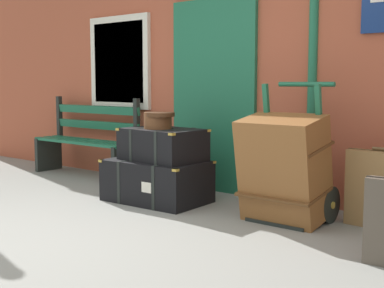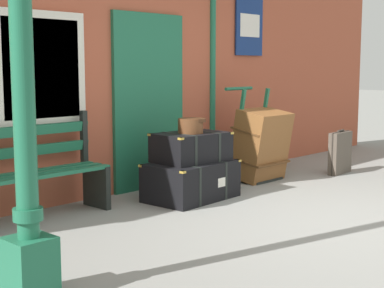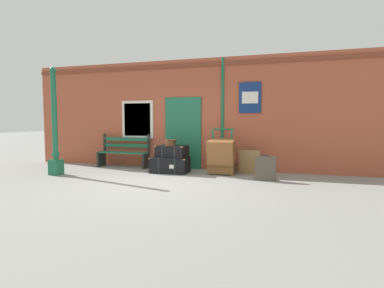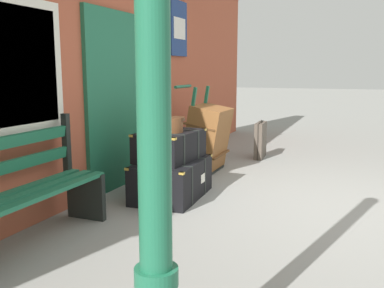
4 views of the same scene
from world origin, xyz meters
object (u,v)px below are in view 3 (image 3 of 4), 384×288
at_px(lamp_post, 55,135).
at_px(platform_bench, 124,153).
at_px(steamer_trunk_base, 170,165).
at_px(large_brown_trunk, 221,157).
at_px(steamer_trunk_middle, 172,151).
at_px(porters_trolley, 222,163).
at_px(suitcase_caramel, 250,162).
at_px(round_hatbox, 171,142).
at_px(suitcase_charcoal, 265,168).

distance_m(lamp_post, platform_bench, 2.09).
relative_size(steamer_trunk_base, large_brown_trunk, 1.10).
bearing_deg(large_brown_trunk, steamer_trunk_middle, -178.39).
bearing_deg(steamer_trunk_middle, porters_trolley, 8.81).
relative_size(platform_bench, steamer_trunk_middle, 1.90).
distance_m(lamp_post, steamer_trunk_middle, 3.09).
xyz_separation_m(large_brown_trunk, suitcase_caramel, (0.70, 0.36, -0.15)).
xyz_separation_m(round_hatbox, large_brown_trunk, (1.39, 0.07, -0.36)).
distance_m(round_hatbox, suitcase_caramel, 2.20).
relative_size(platform_bench, large_brown_trunk, 1.70).
xyz_separation_m(steamer_trunk_base, suitcase_caramel, (2.11, 0.44, 0.11)).
xyz_separation_m(steamer_trunk_base, large_brown_trunk, (1.40, 0.08, 0.26)).
bearing_deg(round_hatbox, steamer_trunk_base, -130.89).
distance_m(steamer_trunk_middle, suitcase_charcoal, 2.57).
xyz_separation_m(lamp_post, round_hatbox, (2.77, 1.19, -0.21)).
xyz_separation_m(platform_bench, porters_trolley, (3.11, -0.28, -0.17)).
height_order(round_hatbox, suitcase_caramel, round_hatbox).
relative_size(large_brown_trunk, suitcase_caramel, 1.38).
bearing_deg(suitcase_caramel, round_hatbox, -168.49).
bearing_deg(porters_trolley, large_brown_trunk, -90.00).
distance_m(lamp_post, large_brown_trunk, 4.38).
height_order(platform_bench, large_brown_trunk, platform_bench).
bearing_deg(lamp_post, porters_trolley, 19.01).
height_order(porters_trolley, large_brown_trunk, porters_trolley).
bearing_deg(porters_trolley, suitcase_caramel, 14.96).
distance_m(platform_bench, steamer_trunk_base, 1.81).
relative_size(steamer_trunk_base, round_hatbox, 3.27).
xyz_separation_m(round_hatbox, suitcase_caramel, (2.09, 0.43, -0.51)).
height_order(steamer_trunk_base, suitcase_charcoal, suitcase_charcoal).
bearing_deg(platform_bench, suitcase_caramel, -1.33).
relative_size(lamp_post, large_brown_trunk, 2.97).
height_order(large_brown_trunk, suitcase_caramel, large_brown_trunk).
relative_size(steamer_trunk_middle, suitcase_charcoal, 1.36).
bearing_deg(steamer_trunk_base, large_brown_trunk, 3.28).
bearing_deg(porters_trolley, steamer_trunk_base, -169.79).
relative_size(suitcase_caramel, suitcase_charcoal, 1.10).
xyz_separation_m(steamer_trunk_base, steamer_trunk_middle, (0.05, 0.04, 0.37)).
height_order(round_hatbox, porters_trolley, porters_trolley).
bearing_deg(large_brown_trunk, platform_bench, 171.80).
height_order(steamer_trunk_middle, suitcase_charcoal, steamer_trunk_middle).
height_order(lamp_post, suitcase_charcoal, lamp_post).
bearing_deg(steamer_trunk_base, round_hatbox, 49.11).
xyz_separation_m(platform_bench, suitcase_charcoal, (4.27, -0.95, -0.15)).
height_order(platform_bench, suitcase_caramel, platform_bench).
relative_size(platform_bench, suitcase_charcoal, 2.59).
relative_size(round_hatbox, suitcase_caramel, 0.47).
xyz_separation_m(large_brown_trunk, suitcase_charcoal, (1.16, -0.50, -0.18)).
relative_size(lamp_post, steamer_trunk_base, 2.69).
bearing_deg(round_hatbox, large_brown_trunk, 2.73).
bearing_deg(round_hatbox, suitcase_caramel, 11.51).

